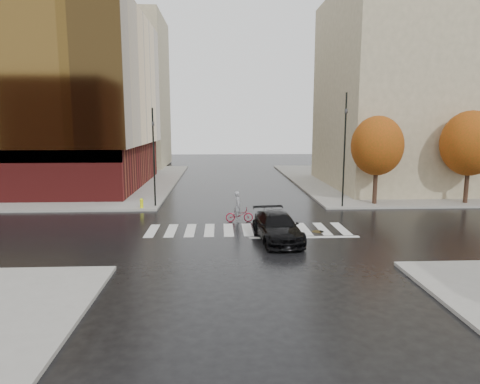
# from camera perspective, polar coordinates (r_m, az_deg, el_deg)

# --- Properties ---
(ground) EXTENTS (120.00, 120.00, 0.00)m
(ground) POSITION_cam_1_polar(r_m,az_deg,el_deg) (24.43, 1.07, -5.34)
(ground) COLOR black
(ground) RESTS_ON ground
(sidewalk_nw) EXTENTS (30.00, 30.00, 0.15)m
(sidewalk_nw) POSITION_cam_1_polar(r_m,az_deg,el_deg) (49.01, -26.06, 1.19)
(sidewalk_nw) COLOR gray
(sidewalk_nw) RESTS_ON ground
(sidewalk_ne) EXTENTS (30.00, 30.00, 0.15)m
(sidewalk_ne) POSITION_cam_1_polar(r_m,az_deg,el_deg) (50.35, 23.94, 1.53)
(sidewalk_ne) COLOR gray
(sidewalk_ne) RESTS_ON ground
(crosswalk) EXTENTS (12.00, 3.00, 0.01)m
(crosswalk) POSITION_cam_1_polar(r_m,az_deg,el_deg) (24.92, 0.99, -5.04)
(crosswalk) COLOR silver
(crosswalk) RESTS_ON ground
(building_ne_tan) EXTENTS (16.00, 16.00, 18.00)m
(building_ne_tan) POSITION_cam_1_polar(r_m,az_deg,el_deg) (44.74, 22.36, 12.42)
(building_ne_tan) COLOR gray
(building_ne_tan) RESTS_ON sidewalk_ne
(building_nw_far) EXTENTS (14.00, 12.00, 20.00)m
(building_nw_far) POSITION_cam_1_polar(r_m,az_deg,el_deg) (62.41, -16.50, 12.57)
(building_nw_far) COLOR gray
(building_nw_far) RESTS_ON sidewalk_nw
(tree_ne_a) EXTENTS (3.80, 3.80, 6.50)m
(tree_ne_a) POSITION_cam_1_polar(r_m,az_deg,el_deg) (33.13, 17.82, 5.88)
(tree_ne_a) COLOR black
(tree_ne_a) RESTS_ON sidewalk_ne
(tree_ne_b) EXTENTS (4.20, 4.20, 6.89)m
(tree_ne_b) POSITION_cam_1_polar(r_m,az_deg,el_deg) (36.17, 28.33, 5.73)
(tree_ne_b) COLOR black
(tree_ne_b) RESTS_ON sidewalk_ne
(sedan) EXTENTS (2.55, 5.20, 1.46)m
(sedan) POSITION_cam_1_polar(r_m,az_deg,el_deg) (22.66, 4.98, -4.65)
(sedan) COLOR black
(sedan) RESTS_ON ground
(cyclist) EXTENTS (1.71, 0.67, 1.94)m
(cyclist) POSITION_cam_1_polar(r_m,az_deg,el_deg) (26.69, -0.17, -2.63)
(cyclist) COLOR maroon
(cyclist) RESTS_ON ground
(traffic_light_nw) EXTENTS (0.22, 0.20, 7.03)m
(traffic_light_nw) POSITION_cam_1_polar(r_m,az_deg,el_deg) (31.33, -11.45, 5.36)
(traffic_light_nw) COLOR black
(traffic_light_nw) RESTS_ON sidewalk_nw
(traffic_light_ne) EXTENTS (0.23, 0.25, 8.07)m
(traffic_light_ne) POSITION_cam_1_polar(r_m,az_deg,el_deg) (31.35, 13.80, 6.59)
(traffic_light_ne) COLOR black
(traffic_light_ne) RESTS_ON sidewalk_ne
(fire_hydrant) EXTENTS (0.25, 0.25, 0.70)m
(fire_hydrant) POSITION_cam_1_polar(r_m,az_deg,el_deg) (31.11, -12.99, -1.39)
(fire_hydrant) COLOR #E9F20E
(fire_hydrant) RESTS_ON sidewalk_nw
(manhole) EXTENTS (0.89, 0.89, 0.01)m
(manhole) POSITION_cam_1_polar(r_m,az_deg,el_deg) (24.88, 10.36, -5.21)
(manhole) COLOR #403317
(manhole) RESTS_ON ground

